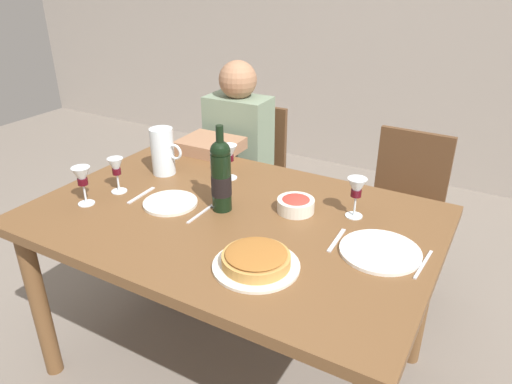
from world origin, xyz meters
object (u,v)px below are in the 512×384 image
wine_glass_centre (356,190)px  dinner_plate_right_setting (380,251)px  wine_glass_spare (82,178)px  chair_left (250,171)px  dining_table (232,235)px  salad_bowl (296,204)px  wine_bottle (221,176)px  wine_glass_left_diner (116,169)px  water_pitcher (163,154)px  chair_right (402,208)px  baked_tart (256,260)px  diner_left (229,166)px  wine_glass_right_diner (229,155)px  dinner_plate_left_setting (170,203)px

wine_glass_centre → dinner_plate_right_setting: wine_glass_centre is taller
wine_glass_spare → chair_left: (0.09, 1.12, -0.37)m
chair_left → dinner_plate_right_setting: bearing=137.2°
dining_table → salad_bowl: salad_bowl is taller
dining_table → wine_bottle: (-0.05, 0.02, 0.23)m
wine_glass_left_diner → water_pitcher: bearing=80.3°
dinner_plate_right_setting → chair_right: bearing=97.3°
wine_glass_centre → baked_tart: bearing=-108.4°
wine_bottle → salad_bowl: bearing=26.0°
chair_left → diner_left: diner_left is taller
dining_table → wine_glass_right_diner: bearing=123.5°
dinner_plate_right_setting → wine_glass_centre: bearing=128.8°
dining_table → water_pitcher: bearing=159.2°
baked_tart → dinner_plate_left_setting: 0.54m
dinner_plate_left_setting → diner_left: (-0.20, 0.72, -0.15)m
baked_tart → wine_glass_spare: wine_glass_spare is taller
chair_left → wine_glass_right_diner: bearing=111.6°
wine_glass_right_diner → chair_right: (0.63, 0.61, -0.37)m
wine_bottle → baked_tart: size_ratio=1.22×
wine_glass_left_diner → chair_right: wine_glass_left_diner is taller
wine_glass_centre → chair_left: bearing=141.0°
baked_tart → wine_glass_left_diner: wine_glass_left_diner is taller
wine_glass_centre → chair_right: (0.05, 0.67, -0.37)m
salad_bowl → dinner_plate_left_setting: salad_bowl is taller
wine_glass_spare → chair_left: size_ratio=0.18×
wine_glass_left_diner → wine_glass_right_diner: wine_glass_right_diner is taller
salad_bowl → chair_left: size_ratio=0.16×
wine_glass_right_diner → dinner_plate_left_setting: size_ratio=0.72×
salad_bowl → baked_tart: bearing=-82.6°
wine_bottle → chair_right: (0.50, 0.87, -0.40)m
dinner_plate_right_setting → dining_table: bearing=-178.2°
wine_bottle → chair_left: bearing=114.2°
diner_left → wine_glass_centre: bearing=150.2°
wine_glass_right_diner → diner_left: diner_left is taller
wine_glass_left_diner → dinner_plate_left_setting: 0.27m
chair_left → water_pitcher: bearing=87.4°
dinner_plate_left_setting → dining_table: bearing=11.3°
dining_table → dinner_plate_left_setting: 0.27m
water_pitcher → diner_left: diner_left is taller
water_pitcher → diner_left: size_ratio=0.18×
wine_glass_left_diner → diner_left: bearing=85.4°
wine_glass_right_diner → wine_glass_centre: bearing=-6.1°
chair_left → diner_left: bearing=89.7°
baked_tart → salad_bowl: 0.40m
dining_table → diner_left: bearing=123.7°
water_pitcher → chair_left: size_ratio=0.24×
dinner_plate_right_setting → diner_left: bearing=147.1°
wine_bottle → diner_left: size_ratio=0.29×
baked_tart → salad_bowl: bearing=97.4°
chair_right → baked_tart: bearing=80.9°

